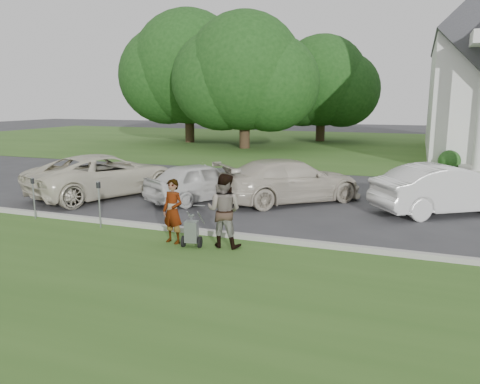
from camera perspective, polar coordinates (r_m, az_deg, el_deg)
The scene contains 16 objects.
ground at distance 11.57m, azimuth -0.06°, elevation -6.58°, with size 120.00×120.00×0.00m, color #333335.
grass_strip at distance 9.00m, azimuth -7.04°, elevation -11.96°, with size 80.00×7.00×0.01m, color #33591E.
church_lawn at distance 37.66m, azimuth 14.82°, elevation 5.47°, with size 80.00×30.00×0.01m, color #33591E.
curb at distance 12.04m, azimuth 0.88°, elevation -5.49°, with size 80.00×0.18×0.15m, color #9E9E93.
tree_left at distance 34.45m, azimuth 0.55°, elevation 13.84°, with size 10.63×8.40×9.71m.
tree_far at distance 39.64m, azimuth -6.31°, elevation 14.28°, with size 11.64×9.20×10.73m.
tree_back at distance 41.07m, azimuth 9.92°, elevation 12.72°, with size 9.61×7.60×8.89m.
striping_cart at distance 11.41m, azimuth -5.92°, elevation -4.90°, with size 0.57×1.00×0.88m.
person_left at distance 11.68m, azimuth -8.19°, elevation -2.41°, with size 0.59×0.39×1.61m, color #999999.
person_right at distance 11.26m, azimuth -1.96°, elevation -2.33°, with size 0.87×0.68×1.80m, color #999999.
parking_meter_near at distance 13.48m, azimuth -16.80°, elevation -0.81°, with size 0.10×0.09×1.33m.
parking_meter_far at distance 15.24m, azimuth -23.88°, elevation -0.13°, with size 0.09×0.08×1.25m.
car_a at distance 18.04m, azimuth -16.12°, elevation 2.00°, with size 2.59×5.62×1.56m, color beige.
car_b at distance 16.57m, azimuth -4.80°, elevation 1.29°, with size 1.63×4.04×1.38m, color silver.
car_c at distance 16.42m, azimuth 6.15°, elevation 1.40°, with size 2.11×5.18×1.50m, color beige.
car_d at distance 16.02m, azimuth 23.95°, elevation 0.31°, with size 1.63×4.68×1.54m, color silver.
Camera 1 is at (3.93, -10.29, 3.54)m, focal length 35.00 mm.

